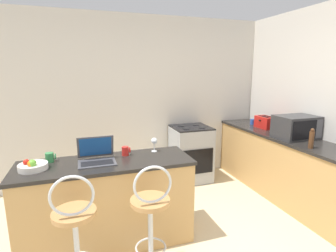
{
  "coord_description": "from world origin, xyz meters",
  "views": [
    {
      "loc": [
        -0.76,
        -1.65,
        1.77
      ],
      "look_at": [
        0.4,
        1.82,
        0.99
      ],
      "focal_mm": 28.0,
      "sensor_mm": 36.0,
      "label": 1
    }
  ],
  "objects_px": {
    "stove_range": "(191,153)",
    "fruit_bowl": "(33,166)",
    "bar_stool_near": "(76,237)",
    "microwave": "(296,127)",
    "pepper_mill": "(311,139)",
    "laptop": "(96,156)",
    "toaster": "(265,122)",
    "bar_stool_far": "(151,223)",
    "mug_green": "(50,157)",
    "mug_blue": "(253,122)",
    "mug_red": "(126,151)",
    "wine_glass_tall": "(154,142)"
  },
  "relations": [
    {
      "from": "stove_range",
      "to": "fruit_bowl",
      "type": "distance_m",
      "value": 2.48
    },
    {
      "from": "bar_stool_near",
      "to": "microwave",
      "type": "bearing_deg",
      "value": 14.0
    },
    {
      "from": "pepper_mill",
      "to": "stove_range",
      "type": "bearing_deg",
      "value": 118.81
    },
    {
      "from": "microwave",
      "to": "stove_range",
      "type": "bearing_deg",
      "value": 133.17
    },
    {
      "from": "bar_stool_near",
      "to": "stove_range",
      "type": "bearing_deg",
      "value": 45.52
    },
    {
      "from": "laptop",
      "to": "toaster",
      "type": "bearing_deg",
      "value": 16.11
    },
    {
      "from": "bar_stool_far",
      "to": "fruit_bowl",
      "type": "height_order",
      "value": "bar_stool_far"
    },
    {
      "from": "mug_green",
      "to": "mug_blue",
      "type": "height_order",
      "value": "mug_green"
    },
    {
      "from": "bar_stool_far",
      "to": "toaster",
      "type": "height_order",
      "value": "toaster"
    },
    {
      "from": "stove_range",
      "to": "bar_stool_near",
      "type": "bearing_deg",
      "value": -134.48
    },
    {
      "from": "microwave",
      "to": "mug_red",
      "type": "xyz_separation_m",
      "value": [
        -2.25,
        -0.01,
        -0.1
      ]
    },
    {
      "from": "fruit_bowl",
      "to": "mug_blue",
      "type": "bearing_deg",
      "value": 19.25
    },
    {
      "from": "bar_stool_near",
      "to": "toaster",
      "type": "distance_m",
      "value": 3.14
    },
    {
      "from": "microwave",
      "to": "mug_green",
      "type": "bearing_deg",
      "value": 179.5
    },
    {
      "from": "mug_red",
      "to": "microwave",
      "type": "bearing_deg",
      "value": 0.13
    },
    {
      "from": "fruit_bowl",
      "to": "mug_red",
      "type": "bearing_deg",
      "value": 9.66
    },
    {
      "from": "mug_blue",
      "to": "pepper_mill",
      "type": "bearing_deg",
      "value": -98.84
    },
    {
      "from": "mug_green",
      "to": "fruit_bowl",
      "type": "distance_m",
      "value": 0.22
    },
    {
      "from": "laptop",
      "to": "mug_blue",
      "type": "bearing_deg",
      "value": 22.16
    },
    {
      "from": "laptop",
      "to": "stove_range",
      "type": "relative_size",
      "value": 0.39
    },
    {
      "from": "bar_stool_near",
      "to": "pepper_mill",
      "type": "distance_m",
      "value": 2.65
    },
    {
      "from": "microwave",
      "to": "toaster",
      "type": "relative_size",
      "value": 1.7
    },
    {
      "from": "laptop",
      "to": "mug_green",
      "type": "bearing_deg",
      "value": 163.0
    },
    {
      "from": "mug_blue",
      "to": "mug_green",
      "type": "bearing_deg",
      "value": -163.05
    },
    {
      "from": "microwave",
      "to": "fruit_bowl",
      "type": "bearing_deg",
      "value": -177.2
    },
    {
      "from": "toaster",
      "to": "fruit_bowl",
      "type": "relative_size",
      "value": 1.21
    },
    {
      "from": "mug_blue",
      "to": "mug_red",
      "type": "distance_m",
      "value": 2.47
    },
    {
      "from": "bar_stool_near",
      "to": "bar_stool_far",
      "type": "relative_size",
      "value": 1.0
    },
    {
      "from": "pepper_mill",
      "to": "wine_glass_tall",
      "type": "xyz_separation_m",
      "value": [
        -1.74,
        0.46,
        0.0
      ]
    },
    {
      "from": "bar_stool_far",
      "to": "wine_glass_tall",
      "type": "relative_size",
      "value": 6.68
    },
    {
      "from": "microwave",
      "to": "pepper_mill",
      "type": "bearing_deg",
      "value": -113.77
    },
    {
      "from": "pepper_mill",
      "to": "bar_stool_near",
      "type": "bearing_deg",
      "value": -174.18
    },
    {
      "from": "microwave",
      "to": "toaster",
      "type": "distance_m",
      "value": 0.64
    },
    {
      "from": "fruit_bowl",
      "to": "pepper_mill",
      "type": "relative_size",
      "value": 1.07
    },
    {
      "from": "pepper_mill",
      "to": "mug_blue",
      "type": "relative_size",
      "value": 2.44
    },
    {
      "from": "bar_stool_far",
      "to": "mug_green",
      "type": "xyz_separation_m",
      "value": [
        -0.83,
        0.72,
        0.45
      ]
    },
    {
      "from": "bar_stool_far",
      "to": "mug_green",
      "type": "distance_m",
      "value": 1.18
    },
    {
      "from": "stove_range",
      "to": "pepper_mill",
      "type": "height_order",
      "value": "pepper_mill"
    },
    {
      "from": "pepper_mill",
      "to": "bar_stool_far",
      "type": "bearing_deg",
      "value": -172.4
    },
    {
      "from": "stove_range",
      "to": "laptop",
      "type": "bearing_deg",
      "value": -142.02
    },
    {
      "from": "laptop",
      "to": "fruit_bowl",
      "type": "xyz_separation_m",
      "value": [
        -0.56,
        -0.05,
        -0.03
      ]
    },
    {
      "from": "pepper_mill",
      "to": "mug_red",
      "type": "bearing_deg",
      "value": 168.43
    },
    {
      "from": "stove_range",
      "to": "pepper_mill",
      "type": "xyz_separation_m",
      "value": [
        0.84,
        -1.52,
        0.56
      ]
    },
    {
      "from": "pepper_mill",
      "to": "mug_blue",
      "type": "xyz_separation_m",
      "value": [
        0.21,
        1.37,
        -0.07
      ]
    },
    {
      "from": "toaster",
      "to": "mug_green",
      "type": "distance_m",
      "value": 3.08
    },
    {
      "from": "pepper_mill",
      "to": "microwave",
      "type": "bearing_deg",
      "value": 66.23
    },
    {
      "from": "laptop",
      "to": "toaster",
      "type": "xyz_separation_m",
      "value": [
        2.58,
        0.75,
        0.03
      ]
    },
    {
      "from": "microwave",
      "to": "mug_blue",
      "type": "xyz_separation_m",
      "value": [
        0.03,
        0.95,
        -0.11
      ]
    },
    {
      "from": "mug_green",
      "to": "fruit_bowl",
      "type": "relative_size",
      "value": 0.38
    },
    {
      "from": "bar_stool_far",
      "to": "mug_green",
      "type": "relative_size",
      "value": 10.74
    }
  ]
}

